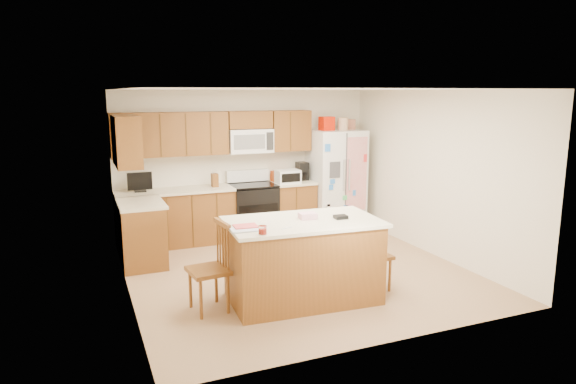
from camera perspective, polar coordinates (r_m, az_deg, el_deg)
name	(u,v)px	position (r m, az deg, el deg)	size (l,w,h in m)	color
ground	(297,271)	(7.25, 1.05, -8.82)	(4.50, 4.50, 0.00)	olive
room_shell	(298,170)	(6.90, 1.09, 2.51)	(4.60, 4.60, 2.52)	beige
cabinetry	(197,190)	(8.38, -10.05, 0.21)	(3.36, 1.56, 2.15)	brown
stove	(253,210)	(8.86, -3.95, -1.96)	(0.76, 0.65, 1.13)	black
refrigerator	(336,179)	(9.32, 5.33, 1.47)	(0.90, 0.79, 2.04)	white
island	(303,260)	(6.17, 1.66, -7.55)	(1.86, 1.16, 1.07)	brown
windsor_chair_left	(210,269)	(5.95, -8.61, -8.49)	(0.47, 0.49, 1.03)	brown
windsor_chair_back	(284,247)	(6.85, -0.49, -6.19)	(0.44, 0.42, 0.92)	brown
windsor_chair_right	(371,255)	(6.59, 9.26, -6.92)	(0.40, 0.42, 0.95)	brown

